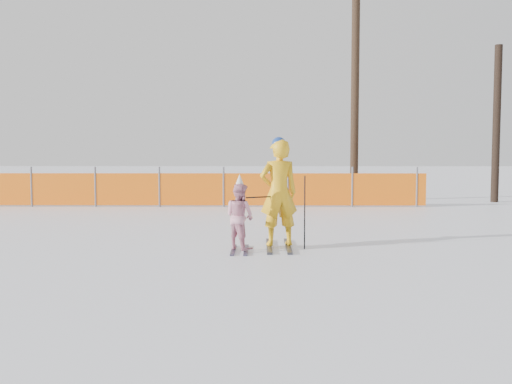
% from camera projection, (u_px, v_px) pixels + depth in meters
% --- Properties ---
extents(ground, '(120.00, 120.00, 0.00)m').
position_uv_depth(ground, '(256.00, 253.00, 9.63)').
color(ground, white).
rests_on(ground, ground).
extents(adult, '(0.78, 1.55, 1.97)m').
position_uv_depth(adult, '(279.00, 192.00, 10.15)').
color(adult, black).
rests_on(adult, ground).
extents(child, '(0.70, 1.01, 1.33)m').
position_uv_depth(child, '(240.00, 216.00, 9.79)').
color(child, black).
rests_on(child, ground).
extents(ski_poles, '(1.04, 0.28, 1.29)m').
position_uv_depth(ski_poles, '(291.00, 208.00, 9.97)').
color(ski_poles, black).
rests_on(ski_poles, ground).
extents(safety_fence, '(16.32, 0.06, 1.25)m').
position_uv_depth(safety_fence, '(164.00, 189.00, 17.73)').
color(safety_fence, '#595960').
rests_on(safety_fence, ground).
extents(tree_trunks, '(5.02, 0.65, 7.41)m').
position_uv_depth(tree_trunks, '(407.00, 105.00, 19.53)').
color(tree_trunks, '#322216').
rests_on(tree_trunks, ground).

